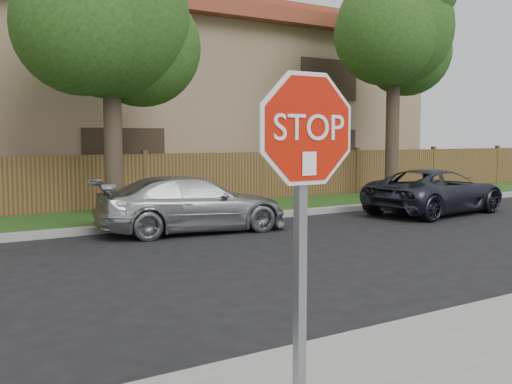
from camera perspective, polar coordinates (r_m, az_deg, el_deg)
ground at (r=5.58m, az=-3.77°, el=-16.81°), size 90.00×90.00×0.00m
far_curb at (r=13.08m, az=-21.39°, el=-3.95°), size 70.00×0.30×0.15m
grass_strip at (r=14.69m, az=-22.67°, el=-3.07°), size 70.00×3.00×0.12m
tree_mid at (r=15.22m, az=-13.45°, el=15.70°), size 4.80×3.90×7.35m
tree_right at (r=20.53m, az=13.36°, el=14.92°), size 4.80×3.90×8.20m
stop_sign at (r=3.85m, az=4.68°, el=1.24°), size 1.01×0.13×2.55m
sedan_right at (r=13.21m, az=-6.06°, el=-1.15°), size 4.42×2.24×1.23m
sedan_far_right at (r=16.97m, az=16.78°, el=0.06°), size 4.57×2.50×1.21m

